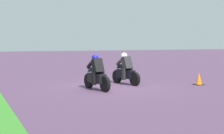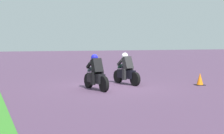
% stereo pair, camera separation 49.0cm
% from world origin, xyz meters
% --- Properties ---
extents(ground_plane, '(120.00, 120.00, 0.00)m').
position_xyz_m(ground_plane, '(0.00, 0.00, 0.00)').
color(ground_plane, '#563B57').
extents(rider_lane_a, '(2.03, 0.63, 1.51)m').
position_xyz_m(rider_lane_a, '(0.58, -1.04, 0.62)').
color(rider_lane_a, black).
rests_on(rider_lane_a, ground_plane).
extents(rider_lane_b, '(2.04, 0.59, 1.51)m').
position_xyz_m(rider_lane_b, '(-0.58, 0.89, 0.62)').
color(rider_lane_b, black).
rests_on(rider_lane_b, ground_plane).
extents(traffic_cone, '(0.40, 0.40, 0.58)m').
position_xyz_m(traffic_cone, '(-0.98, -4.11, 0.27)').
color(traffic_cone, black).
rests_on(traffic_cone, ground_plane).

